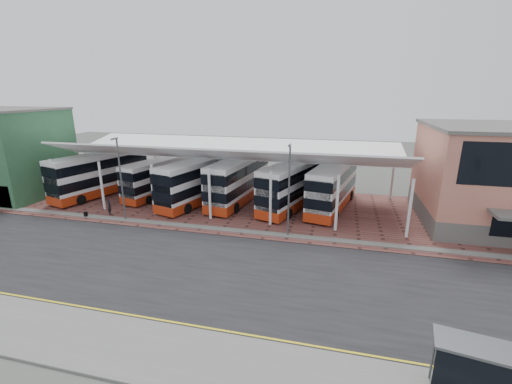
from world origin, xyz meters
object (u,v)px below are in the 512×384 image
bus_1 (160,178)px  bus_4 (294,185)px  bus_shelter (485,374)px  bus_0 (101,174)px  bus_2 (199,181)px  bus_5 (333,186)px  bus_3 (239,180)px  pedestrian (110,207)px

bus_1 → bus_4: bearing=10.9°
bus_shelter → bus_4: bearing=124.6°
bus_0 → bus_1: bus_0 is taller
bus_2 → bus_5: bearing=21.0°
bus_3 → pedestrian: bearing=-139.2°
pedestrian → bus_4: bearing=-90.7°
bus_1 → bus_shelter: (26.70, -23.40, -0.43)m
bus_0 → pedestrian: (5.41, -6.07, -1.68)m
bus_5 → bus_shelter: bearing=-62.6°
bus_1 → pedestrian: (-1.57, -7.49, -1.34)m
bus_0 → bus_2: bus_0 is taller
bus_3 → pedestrian: 13.78m
bus_4 → bus_5: bus_4 is taller
bus_5 → pedestrian: (-21.84, -7.58, -1.58)m
bus_0 → bus_1: size_ratio=1.16×
bus_shelter → bus_1: bearing=148.7°
bus_4 → bus_3: bearing=-165.9°
bus_0 → bus_4: bearing=18.0°
bus_1 → bus_5: bearing=12.7°
bus_3 → bus_4: (6.25, -0.40, -0.03)m
bus_4 → bus_2: bearing=-157.0°
bus_1 → bus_shelter: bearing=-28.8°
bus_0 → bus_2: (12.63, 0.05, -0.08)m
bus_0 → bus_5: (27.25, 1.51, -0.09)m
bus_0 → pedestrian: bus_0 is taller
bus_2 → bus_5: 14.69m
bus_0 → bus_5: 27.29m
bus_3 → bus_shelter: bearing=-46.6°
bus_2 → bus_3: bearing=32.8°
bus_1 → bus_4: (16.15, -0.44, 0.27)m
bus_2 → bus_4: (10.49, 0.94, 0.01)m
bus_5 → bus_2: bearing=-162.2°
bus_3 → pedestrian: size_ratio=7.56×
bus_3 → pedestrian: bus_3 is taller
bus_0 → bus_4: 23.15m
bus_0 → bus_shelter: bearing=-17.6°
bus_0 → bus_5: bus_0 is taller
bus_5 → bus_shelter: size_ratio=3.45×
bus_4 → bus_1: bearing=-163.7°
bus_0 → bus_4: bus_0 is taller
bus_5 → pedestrian: bus_5 is taller
bus_2 → pedestrian: (-7.22, -6.12, -1.60)m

